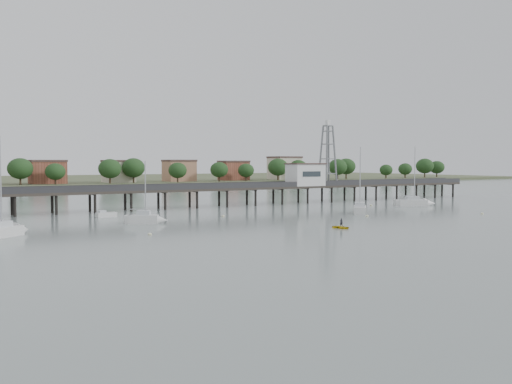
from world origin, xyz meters
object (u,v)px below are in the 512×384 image
pier (208,189)px  lattice_tower (328,155)px  white_tender (106,215)px  sailboat_b (149,219)px  yellow_dinghy (341,228)px  sailboat_c (360,209)px  sailboat_a (7,231)px  sailboat_e (418,203)px

pier → lattice_tower: lattice_tower is taller
pier → lattice_tower: 32.34m
lattice_tower → white_tender: bearing=-169.3°
lattice_tower → white_tender: size_ratio=4.40×
sailboat_b → yellow_dinghy: sailboat_b is taller
sailboat_c → white_tender: (-43.80, 15.52, -0.23)m
sailboat_a → sailboat_e: (84.26, 10.03, -0.00)m
sailboat_a → yellow_dinghy: size_ratio=4.87×
sailboat_c → yellow_dinghy: (-19.31, -18.37, -0.64)m
lattice_tower → sailboat_a: lattice_tower is taller
pier → sailboat_b: 32.57m
sailboat_e → white_tender: (-66.22, 8.79, -0.23)m
white_tender → sailboat_e: bearing=-12.8°
sailboat_a → sailboat_c: size_ratio=1.04×
lattice_tower → sailboat_c: (-12.49, -26.16, -10.46)m
sailboat_c → lattice_tower: bearing=15.1°
pier → white_tender: size_ratio=42.58×
pier → yellow_dinghy: 44.69m
pier → yellow_dinghy: size_ratio=54.02×
sailboat_b → pier: bearing=76.9°
sailboat_e → sailboat_c: (-22.42, -6.73, 0.00)m
pier → sailboat_b: (-21.84, -23.97, -3.13)m
pier → sailboat_c: 32.49m
lattice_tower → yellow_dinghy: 55.83m
sailboat_b → sailboat_a: bearing=-136.1°
sailboat_c → white_tender: 46.47m
sailboat_a → pier: bearing=-4.5°
pier → yellow_dinghy: (-0.30, -44.53, -3.79)m
white_tender → yellow_dinghy: bearing=-59.4°
lattice_tower → sailboat_c: 30.82m
lattice_tower → white_tender: 58.28m
sailboat_e → yellow_dinghy: 48.70m
lattice_tower → sailboat_e: size_ratio=1.14×
lattice_tower → sailboat_b: size_ratio=1.54×
lattice_tower → sailboat_c: size_ratio=1.19×
pier → sailboat_a: size_ratio=11.09×
sailboat_a → lattice_tower: bearing=-17.4°
pier → lattice_tower: bearing=0.0°
sailboat_e → white_tender: size_ratio=3.87×
pier → white_tender: (-24.79, -10.64, -3.39)m
lattice_tower → pier: bearing=-180.0°
sailboat_e → sailboat_b: sailboat_e is taller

